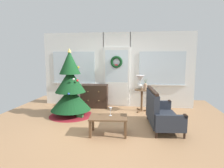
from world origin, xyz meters
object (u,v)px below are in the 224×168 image
Objects in this scene: coffee_table at (108,119)px; wine_glass at (110,110)px; side_table at (142,96)px; christmas_tree at (71,90)px; table_lamp at (140,80)px; dresser_cabinet at (94,96)px; settee_sofa at (160,113)px; flower_vase at (145,86)px; gift_box at (80,115)px.

coffee_table is 0.22m from wine_glass.
side_table is at bearing 69.15° from coffee_table.
christmas_tree reaches higher than table_lamp.
table_lamp is (-0.06, 0.04, 0.49)m from side_table.
table_lamp reaches higher than dresser_cabinet.
settee_sofa is at bearing 24.49° from wine_glass.
dresser_cabinet is 0.62× the size of settee_sofa.
christmas_tree reaches higher than settee_sofa.
side_table is at bearing 149.04° from flower_vase.
dresser_cabinet is 2.63× the size of flower_vase.
settee_sofa reaches higher than dresser_cabinet.
settee_sofa is 1.33m from coffee_table.
coffee_table is (0.84, -2.28, -0.04)m from dresser_cabinet.
christmas_tree is at bearing -162.02° from flower_vase.
flower_vase is (0.10, -0.06, 0.32)m from side_table.
side_table reaches higher than gift_box.
coffee_table is at bearing -43.16° from christmas_tree.
wine_glass is (-0.72, -1.92, 0.05)m from side_table.
table_lamp reaches higher than side_table.
flower_vase is at bearing 25.98° from gift_box.
wine_glass is at bearing -40.53° from christmas_tree.
wine_glass is 1.17× the size of gift_box.
coffee_table is at bearing -69.66° from dresser_cabinet.
dresser_cabinet reaches higher than wine_glass.
flower_vase is (1.71, -0.34, 0.43)m from dresser_cabinet.
coffee_table is at bearing -113.95° from flower_vase.
wine_glass is at bearing 63.89° from coffee_table.
gift_box is (-0.98, 1.04, -0.27)m from coffee_table.
christmas_tree is at bearing -114.33° from dresser_cabinet.
settee_sofa is at bearing -73.15° from side_table.
christmas_tree is at bearing 136.84° from coffee_table.
side_table reaches higher than wine_glass.
flower_vase reaches higher than gift_box.
dresser_cabinet is 1.79m from flower_vase.
coffee_table is at bearing -153.16° from settee_sofa.
christmas_tree reaches higher than flower_vase.
settee_sofa reaches higher than side_table.
table_lamp reaches higher than flower_vase.
gift_box is at bearing 168.46° from settee_sofa.
flower_vase reaches higher than coffee_table.
settee_sofa is 1.47m from side_table.
dresser_cabinet is at bearing 140.45° from settee_sofa.
dresser_cabinet is 1.63m from side_table.
table_lamp is at bearing 21.80° from christmas_tree.
wine_glass is at bearing -110.63° from side_table.
dresser_cabinet is 5.52× the size of gift_box.
settee_sofa is (2.50, -0.63, -0.39)m from christmas_tree.
christmas_tree is at bearing 139.47° from wine_glass.
table_lamp is at bearing 108.58° from settee_sofa.
table_lamp reaches higher than gift_box.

